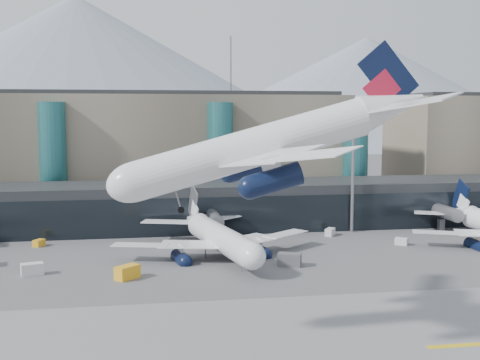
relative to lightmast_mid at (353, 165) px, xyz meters
name	(u,v)px	position (x,y,z in m)	size (l,w,h in m)	color
ground	(256,311)	(-30.00, -48.00, -14.42)	(900.00, 900.00, 0.00)	#515154
runway_strip	(283,357)	(-30.00, -63.00, -14.40)	(400.00, 40.00, 0.04)	slate
runway_markings	(283,357)	(-30.00, -63.00, -14.37)	(128.00, 1.00, 0.02)	gold
concourse	(207,206)	(-30.02, 9.73, -9.45)	(170.00, 27.00, 10.00)	black
terminal_main	(101,151)	(-55.00, 42.00, 1.03)	(130.00, 30.00, 31.00)	gray
teal_towers	(139,160)	(-44.99, 26.01, -0.41)	(116.40, 19.40, 46.00)	#256669
mountain_ridge	(182,87)	(-14.03, 332.00, 31.33)	(910.00, 400.00, 110.00)	gray
lightmast_mid	(353,165)	(0.00, 0.00, 0.00)	(3.00, 1.20, 25.60)	slate
hero_jet	(282,132)	(-29.45, -59.49, 8.76)	(35.36, 36.73, 11.82)	white
jet_parked_mid	(215,228)	(-31.40, -15.45, -9.65)	(38.30, 39.12, 12.60)	white
veh_a	(32,269)	(-61.38, -25.35, -13.48)	(3.33, 1.88, 1.88)	silver
veh_b	(39,243)	(-63.83, -4.08, -13.76)	(2.27, 1.40, 1.31)	#F0A61C
veh_c	(289,260)	(-20.20, -26.26, -13.35)	(3.85, 2.03, 2.14)	#535358
veh_d	(330,232)	(-5.82, -3.16, -13.65)	(2.69, 1.44, 1.54)	silver
veh_g	(401,241)	(5.03, -13.98, -13.73)	(2.35, 1.37, 1.37)	silver
veh_h	(127,272)	(-46.59, -30.00, -13.38)	(3.74, 1.97, 2.07)	#F0A61C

